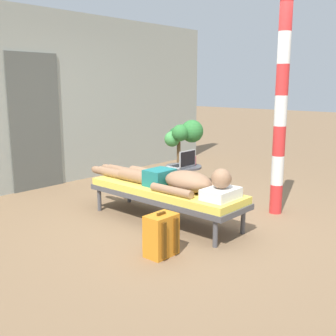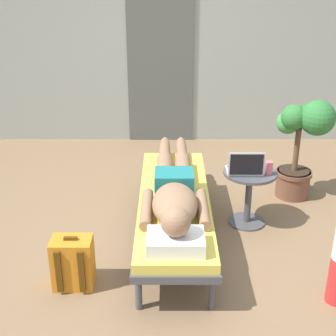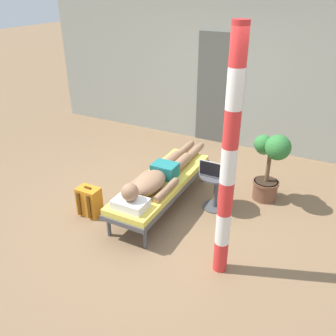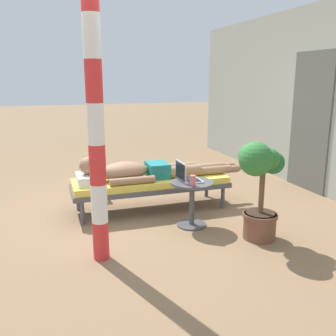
# 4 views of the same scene
# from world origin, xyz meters

# --- Properties ---
(ground_plane) EXTENTS (40.00, 40.00, 0.00)m
(ground_plane) POSITION_xyz_m (0.00, 0.00, 0.00)
(ground_plane) COLOR #846647
(house_wall_back) EXTENTS (7.60, 0.20, 2.70)m
(house_wall_back) POSITION_xyz_m (-0.18, 2.67, 1.35)
(house_wall_back) COLOR #999E93
(house_wall_back) RESTS_ON ground
(house_door_panel) EXTENTS (0.84, 0.03, 2.04)m
(house_door_panel) POSITION_xyz_m (-0.33, 2.56, 1.02)
(house_door_panel) COLOR #545651
(house_door_panel) RESTS_ON ground
(lounge_chair) EXTENTS (0.62, 2.00, 0.42)m
(lounge_chair) POSITION_xyz_m (-0.18, 0.06, 0.35)
(lounge_chair) COLOR #4C4C51
(lounge_chair) RESTS_ON ground
(person_reclining) EXTENTS (0.53, 2.17, 0.32)m
(person_reclining) POSITION_xyz_m (-0.18, -0.04, 0.52)
(person_reclining) COLOR white
(person_reclining) RESTS_ON lounge_chair
(side_table) EXTENTS (0.48, 0.48, 0.52)m
(side_table) POSITION_xyz_m (0.51, 0.35, 0.36)
(side_table) COLOR #4C4C51
(side_table) RESTS_ON ground
(laptop) EXTENTS (0.31, 0.24, 0.23)m
(laptop) POSITION_xyz_m (0.45, 0.30, 0.58)
(laptop) COLOR silver
(laptop) RESTS_ON side_table
(drink_glass) EXTENTS (0.06, 0.06, 0.12)m
(drink_glass) POSITION_xyz_m (0.66, 0.30, 0.58)
(drink_glass) COLOR #D86672
(drink_glass) RESTS_ON side_table
(backpack) EXTENTS (0.30, 0.26, 0.42)m
(backpack) POSITION_xyz_m (-0.93, -0.57, 0.20)
(backpack) COLOR orange
(backpack) RESTS_ON ground
(potted_plant) EXTENTS (0.50, 0.53, 1.07)m
(potted_plant) POSITION_xyz_m (1.08, 0.86, 0.65)
(potted_plant) COLOR brown
(potted_plant) RESTS_ON ground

